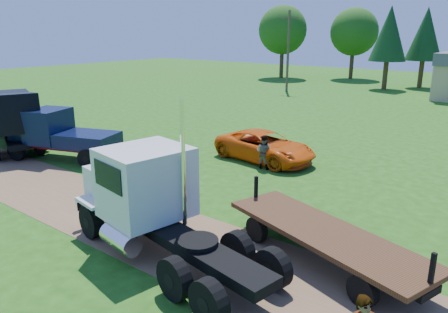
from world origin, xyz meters
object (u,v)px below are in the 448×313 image
Objects in this scene: orange_pickup at (265,146)px; flatbed_trailer at (325,238)px; navy_truck at (58,134)px; white_semi_tractor at (147,198)px; black_dump_truck at (11,115)px.

flatbed_trailer is at bearing -130.60° from orange_pickup.
navy_truck reaches higher than flatbed_trailer.
white_semi_tractor is 5.75m from flatbed_trailer.
black_dump_truck reaches higher than navy_truck.
navy_truck is 11.39m from orange_pickup.
black_dump_truck is at bearing 164.28° from navy_truck.
orange_pickup is at bearing 16.70° from navy_truck.
black_dump_truck is (-15.99, 3.63, 0.33)m from white_semi_tractor.
black_dump_truck is 15.40m from orange_pickup.
orange_pickup is (-2.35, 10.68, -0.90)m from white_semi_tractor.
white_semi_tractor is 1.15× the size of flatbed_trailer.
orange_pickup is 10.87m from flatbed_trailer.
navy_truck is 0.88× the size of flatbed_trailer.
white_semi_tractor is at bearing 9.60° from black_dump_truck.
black_dump_truck reaches higher than flatbed_trailer.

